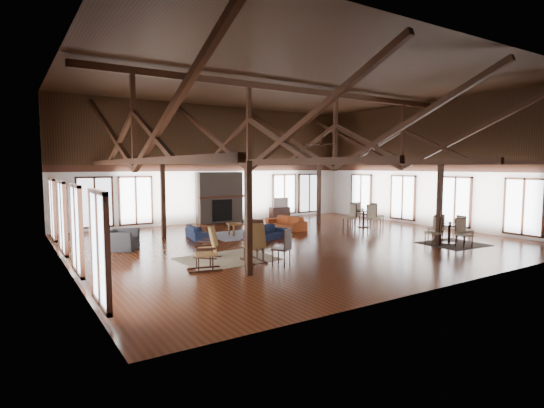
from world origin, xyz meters
TOP-DOWN VIEW (x-y plane):
  - floor at (0.00, 0.00)m, footprint 16.00×16.00m
  - ceiling at (0.00, 0.00)m, footprint 16.00×14.00m
  - wall_back at (0.00, 7.00)m, footprint 16.00×0.02m
  - wall_front at (0.00, -7.00)m, footprint 16.00×0.02m
  - wall_left at (-8.00, 0.00)m, footprint 0.02×14.00m
  - wall_right at (8.00, 0.00)m, footprint 0.02×14.00m
  - roof_truss at (0.00, 0.00)m, footprint 15.60×14.07m
  - post_grid at (0.00, 0.00)m, footprint 8.16×7.16m
  - fireplace at (0.00, 6.67)m, footprint 2.50×0.69m
  - ceiling_fan at (0.50, -1.00)m, footprint 1.60×1.60m
  - sofa_navy_front at (-0.68, 0.99)m, footprint 2.01×1.28m
  - sofa_navy_left at (-2.88, 2.64)m, footprint 1.81×0.92m
  - sofa_orange at (1.53, 2.80)m, footprint 2.14×1.05m
  - coffee_table at (-0.88, 2.54)m, footprint 1.42×0.96m
  - vase at (-0.92, 2.52)m, footprint 0.21×0.21m
  - armchair at (-6.03, 1.82)m, footprint 1.35×1.40m
  - side_table_lamp at (-6.48, 2.89)m, footprint 0.45×0.45m
  - rocking_chair_a at (-3.99, -1.01)m, footprint 0.84×0.86m
  - rocking_chair_b at (-3.08, -2.28)m, footprint 0.56×0.96m
  - rocking_chair_c at (-4.67, -2.40)m, footprint 1.02×0.71m
  - side_chair_a at (-2.09, -0.72)m, footprint 0.65×0.65m
  - side_chair_b at (-2.60, -3.15)m, footprint 0.63×0.63m
  - cafe_table_near at (4.59, -3.53)m, footprint 2.01×2.01m
  - cafe_table_far at (5.06, 1.41)m, footprint 2.18×2.18m
  - cup_near at (4.55, -3.58)m, footprint 0.13×0.13m
  - cup_far at (4.97, 1.39)m, footprint 0.15×0.15m
  - tv_console at (3.79, 6.75)m, footprint 1.16×0.44m
  - television at (3.80, 6.75)m, footprint 0.95×0.20m
  - rug_tan at (-3.60, -1.40)m, footprint 2.94×2.38m
  - rug_navy at (-0.72, 2.52)m, footprint 3.17×2.38m
  - rug_dark at (4.68, -3.65)m, footprint 2.21×2.03m

SIDE VIEW (x-z plane):
  - floor at x=0.00m, z-range 0.00..0.00m
  - rug_dark at x=4.68m, z-range 0.00..0.01m
  - rug_navy at x=-0.72m, z-range 0.00..0.01m
  - rug_tan at x=-3.60m, z-range 0.00..0.01m
  - sofa_navy_left at x=-2.88m, z-range 0.00..0.50m
  - sofa_navy_front at x=-0.68m, z-range 0.00..0.55m
  - tv_console at x=3.79m, z-range 0.00..0.58m
  - sofa_orange at x=1.53m, z-range 0.00..0.60m
  - armchair at x=-6.03m, z-range 0.00..0.69m
  - side_table_lamp at x=-6.48m, z-range -0.14..1.02m
  - coffee_table at x=-0.88m, z-range 0.19..0.69m
  - rocking_chair_a at x=-3.99m, z-range -0.03..0.99m
  - cafe_table_near at x=4.59m, z-range 0.00..1.03m
  - cafe_table_far at x=5.06m, z-range 0.00..1.12m
  - rocking_chair_c at x=-4.67m, z-range -0.04..1.16m
  - rocking_chair_b at x=-3.08m, z-range -0.04..1.17m
  - vase at x=-0.92m, z-range 0.50..0.67m
  - side_chair_a at x=-2.09m, z-range 0.09..1.18m
  - side_chair_b at x=-2.60m, z-range 0.09..1.18m
  - cup_near at x=4.55m, z-range 0.74..0.83m
  - television at x=3.80m, z-range 0.58..1.12m
  - cup_far at x=4.97m, z-range 0.80..0.91m
  - fireplace at x=0.00m, z-range -0.01..2.59m
  - post_grid at x=0.00m, z-range 0.00..3.05m
  - wall_back at x=0.00m, z-range 0.00..6.00m
  - wall_front at x=0.00m, z-range 0.00..6.00m
  - wall_left at x=-8.00m, z-range 0.00..6.00m
  - wall_right at x=8.00m, z-range 0.00..6.00m
  - ceiling_fan at x=0.50m, z-range 3.36..4.11m
  - roof_truss at x=0.00m, z-range 2.46..5.60m
  - ceiling at x=0.00m, z-range 5.99..6.01m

